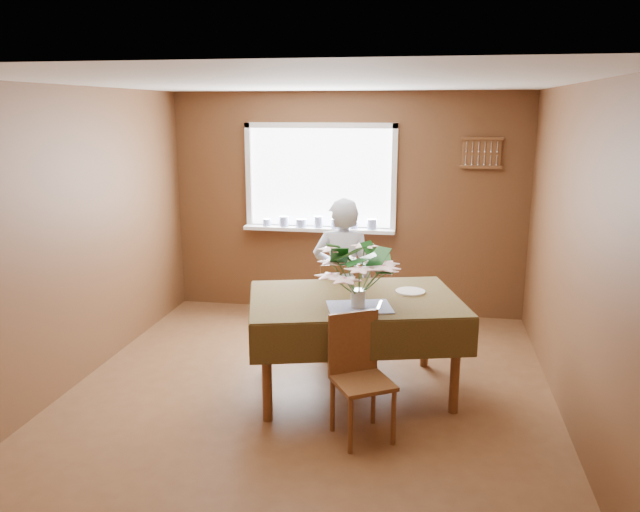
% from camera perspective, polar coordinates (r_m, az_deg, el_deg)
% --- Properties ---
extents(floor, '(4.50, 4.50, 0.00)m').
position_cam_1_polar(floor, '(5.31, -1.07, -12.47)').
color(floor, brown).
rests_on(floor, ground).
extents(ceiling, '(4.50, 4.50, 0.00)m').
position_cam_1_polar(ceiling, '(4.78, -1.21, 15.59)').
color(ceiling, white).
rests_on(ceiling, wall_back).
extents(wall_back, '(4.00, 0.00, 4.00)m').
position_cam_1_polar(wall_back, '(7.08, 2.44, 4.70)').
color(wall_back, brown).
rests_on(wall_back, floor).
extents(wall_front, '(4.00, 0.00, 4.00)m').
position_cam_1_polar(wall_front, '(2.82, -10.22, -9.00)').
color(wall_front, brown).
rests_on(wall_front, floor).
extents(wall_left, '(0.00, 4.50, 4.50)m').
position_cam_1_polar(wall_left, '(5.63, -21.52, 1.54)').
color(wall_left, brown).
rests_on(wall_left, floor).
extents(wall_right, '(0.00, 4.50, 4.50)m').
position_cam_1_polar(wall_right, '(4.92, 22.35, -0.14)').
color(wall_right, brown).
rests_on(wall_right, floor).
extents(window_assembly, '(1.72, 0.20, 1.22)m').
position_cam_1_polar(window_assembly, '(7.06, -0.02, 5.46)').
color(window_assembly, white).
rests_on(window_assembly, wall_back).
extents(spoon_rack, '(0.44, 0.05, 0.33)m').
position_cam_1_polar(spoon_rack, '(6.94, 14.55, 9.10)').
color(spoon_rack, brown).
rests_on(spoon_rack, wall_back).
extents(dining_table, '(1.93, 1.56, 0.83)m').
position_cam_1_polar(dining_table, '(5.10, 3.17, -4.87)').
color(dining_table, brown).
rests_on(dining_table, floor).
extents(chair_far, '(0.49, 0.49, 0.92)m').
position_cam_1_polar(chair_far, '(5.93, 1.77, -4.44)').
color(chair_far, brown).
rests_on(chair_far, floor).
extents(chair_near, '(0.53, 0.53, 0.90)m').
position_cam_1_polar(chair_near, '(4.54, 3.53, -10.33)').
color(chair_near, brown).
rests_on(chair_near, floor).
extents(seated_woman, '(0.58, 0.41, 1.53)m').
position_cam_1_polar(seated_woman, '(5.83, 2.08, -2.08)').
color(seated_woman, white).
rests_on(seated_woman, floor).
extents(flower_bouquet, '(0.57, 0.57, 0.49)m').
position_cam_1_polar(flower_bouquet, '(4.73, 3.54, -1.02)').
color(flower_bouquet, white).
rests_on(flower_bouquet, dining_table).
extents(side_plate, '(0.30, 0.30, 0.01)m').
position_cam_1_polar(side_plate, '(5.25, 8.26, -3.23)').
color(side_plate, white).
rests_on(side_plate, dining_table).
extents(table_knife, '(0.03, 0.23, 0.00)m').
position_cam_1_polar(table_knife, '(4.87, 5.46, -4.46)').
color(table_knife, silver).
rests_on(table_knife, dining_table).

